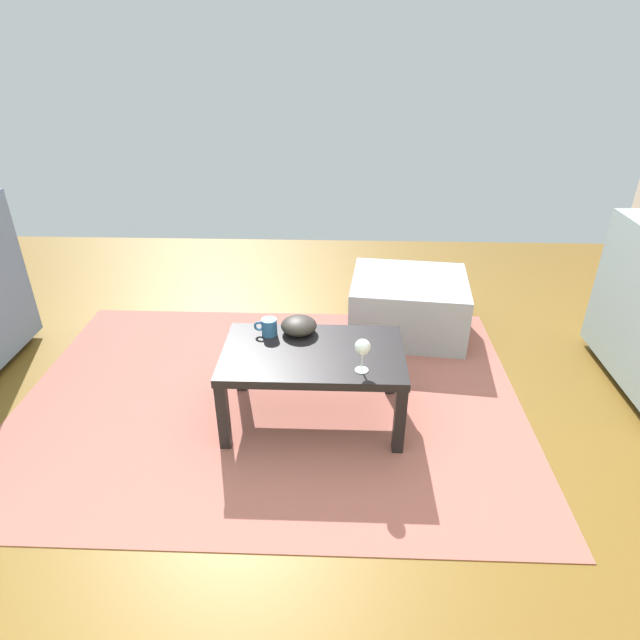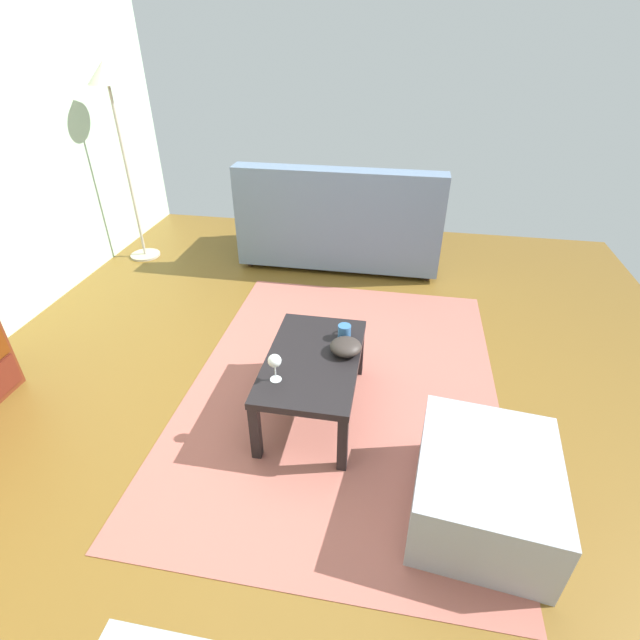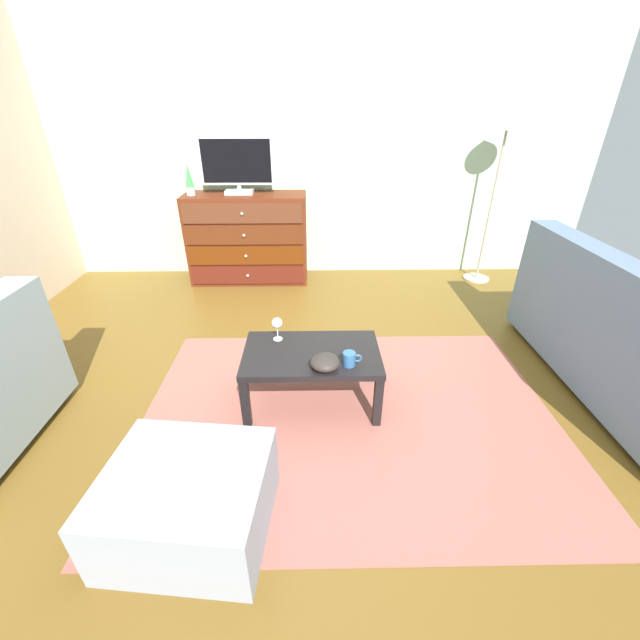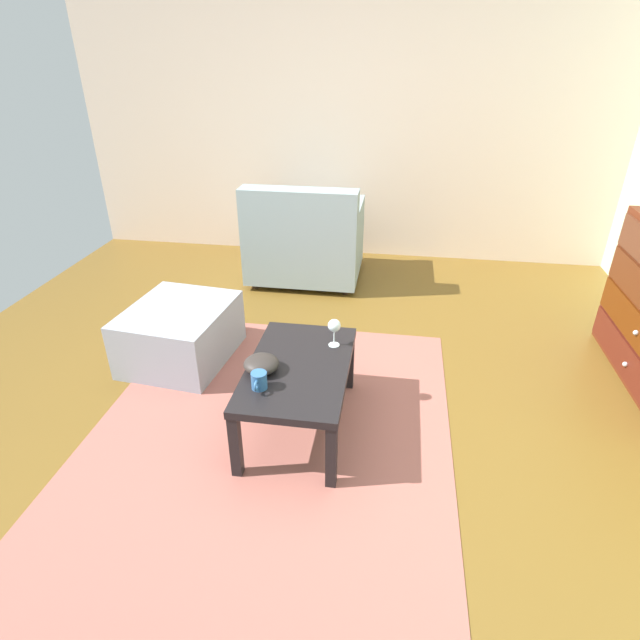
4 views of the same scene
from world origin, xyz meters
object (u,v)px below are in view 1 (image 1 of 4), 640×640
at_px(mug, 269,327).
at_px(coffee_table, 313,361).
at_px(ottoman, 408,306).
at_px(wine_glass, 363,348).
at_px(bowl_decorative, 299,325).

bearing_deg(mug, coffee_table, 147.05).
bearing_deg(ottoman, mug, 43.81).
height_order(coffee_table, wine_glass, wine_glass).
xyz_separation_m(mug, bowl_decorative, (-0.15, -0.03, -0.00)).
distance_m(coffee_table, ottoman, 1.06).
height_order(mug, ottoman, mug).
distance_m(wine_glass, bowl_decorative, 0.45).
height_order(wine_glass, bowl_decorative, wine_glass).
relative_size(coffee_table, ottoman, 1.22).
xyz_separation_m(coffee_table, ottoman, (-0.55, -0.89, -0.15)).
xyz_separation_m(coffee_table, mug, (0.22, -0.14, 0.10)).
xyz_separation_m(bowl_decorative, ottoman, (-0.63, -0.72, -0.25)).
xyz_separation_m(wine_glass, ottoman, (-0.33, -1.04, -0.32)).
height_order(coffee_table, bowl_decorative, bowl_decorative).
bearing_deg(coffee_table, bowl_decorative, -65.56).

